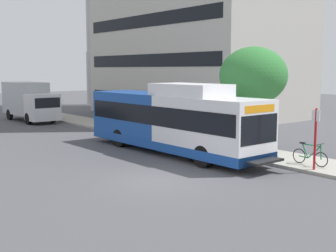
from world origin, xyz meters
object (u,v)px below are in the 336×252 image
Objects in this scene: box_truck_background at (29,100)px; street_tree_near_stop at (253,76)px; bus_stop_sign_pole at (315,134)px; bicycle_parked at (310,156)px; transit_bus at (172,121)px.

street_tree_near_stop is at bearing -78.43° from box_truck_background.
bus_stop_sign_pole is 0.37× the size of box_truck_background.
bicycle_parked is 0.25× the size of box_truck_background.
transit_bus reaches higher than bicycle_parked.
box_truck_background is (-4.21, 20.57, -2.26)m from street_tree_near_stop.
street_tree_near_stop reaches higher than transit_bus.
bus_stop_sign_pole is at bearing -136.11° from bicycle_parked.
bicycle_parked is 6.03m from street_tree_near_stop.
bus_stop_sign_pole is (1.80, -7.22, -0.05)m from transit_bus.
street_tree_near_stop is (1.63, 4.68, 3.44)m from bicycle_parked.
transit_bus reaches higher than bus_stop_sign_pole.
box_truck_background is (-1.93, 25.87, 0.09)m from bus_stop_sign_pole.
transit_bus is 5.06m from street_tree_near_stop.
street_tree_near_stop reaches higher than bus_stop_sign_pole.
transit_bus is at bearing 154.81° from street_tree_near_stop.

